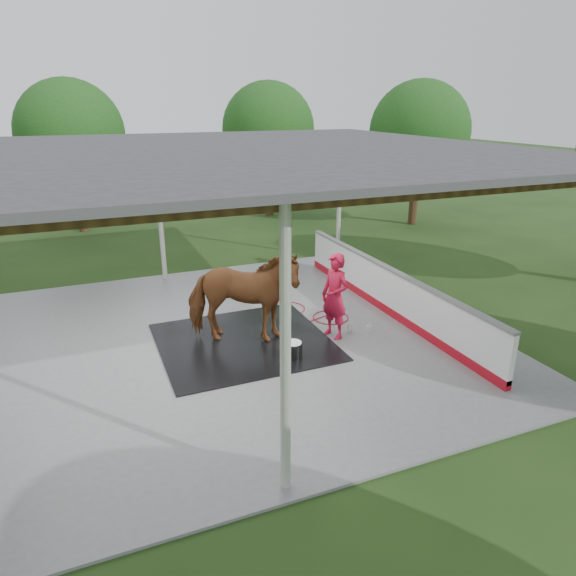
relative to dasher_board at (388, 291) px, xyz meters
name	(u,v)px	position (x,y,z in m)	size (l,w,h in m)	color
ground	(203,345)	(-4.60, 0.00, -0.59)	(100.00, 100.00, 0.00)	#1E3814
concrete_slab	(203,344)	(-4.60, 0.00, -0.57)	(12.00, 10.00, 0.05)	slate
pavilion_structure	(192,156)	(-4.60, 0.00, 3.37)	(12.60, 10.60, 4.05)	beige
dasher_board	(388,291)	(0.00, 0.00, 0.00)	(0.16, 8.00, 1.15)	#A90E1B
tree_belt	(197,160)	(-4.30, 0.90, 3.20)	(28.00, 28.00, 5.80)	#382314
rubber_mat	(244,342)	(-3.78, -0.29, -0.53)	(3.55, 3.33, 0.03)	black
horse	(242,297)	(-3.78, -0.29, 0.50)	(1.10, 2.41, 2.04)	brown
handler	(335,296)	(-1.85, -0.76, 0.40)	(0.69, 0.45, 1.89)	red
wash_bucket	(293,350)	(-3.08, -1.36, -0.36)	(0.38, 0.38, 0.35)	black
soap_bottle_a	(350,326)	(-1.43, -0.72, -0.39)	(0.12, 0.12, 0.30)	silver
soap_bottle_b	(369,327)	(-0.99, -0.84, -0.44)	(0.10, 0.10, 0.21)	#338CD8
hose_coil	(307,313)	(-1.84, 0.66, -0.53)	(1.82, 1.80, 0.02)	#A80C21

